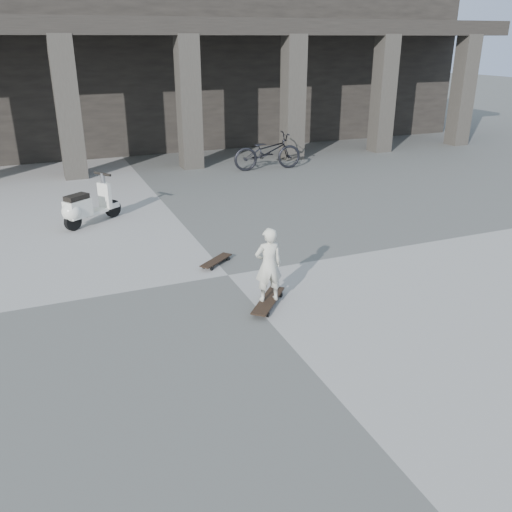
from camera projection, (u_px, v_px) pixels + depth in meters
name	position (u px, v px, depth m)	size (l,w,h in m)	color
ground	(228.00, 275.00, 9.54)	(90.00, 90.00, 0.00)	#4F4F4D
colonnade	(103.00, 62.00, 20.20)	(28.00, 8.82, 6.00)	black
longboard	(268.00, 301.00, 8.43)	(0.85, 0.93, 0.10)	black
skateboard_spare	(216.00, 261.00, 9.96)	(0.74, 0.63, 0.09)	black
child	(269.00, 265.00, 8.20)	(0.43, 0.28, 1.18)	beige
scooter	(83.00, 208.00, 11.83)	(1.35, 1.02, 1.09)	black
bicycle	(267.00, 151.00, 16.97)	(0.76, 2.17, 1.14)	black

